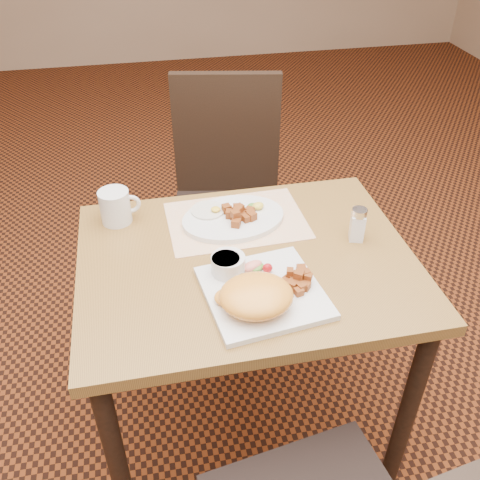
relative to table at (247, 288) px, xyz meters
name	(u,v)px	position (x,y,z in m)	size (l,w,h in m)	color
ground	(245,423)	(0.00, 0.00, -0.64)	(8.00, 8.00, 0.00)	black
table	(247,288)	(0.00, 0.00, 0.00)	(0.90, 0.70, 0.75)	olive
chair_far	(227,189)	(0.07, 0.70, -0.10)	(0.49, 0.50, 0.97)	black
placemat	(236,220)	(0.01, 0.18, 0.11)	(0.40, 0.28, 0.00)	white
plate_square	(263,293)	(0.01, -0.15, 0.12)	(0.28, 0.28, 0.02)	silver
plate_oval	(233,218)	(0.00, 0.18, 0.12)	(0.30, 0.23, 0.02)	silver
hollandaise_mound	(255,296)	(-0.02, -0.20, 0.16)	(0.18, 0.16, 0.07)	#FDA431
ramekin	(228,264)	(-0.06, -0.07, 0.15)	(0.09, 0.09, 0.05)	silver
garnish_sq	(257,267)	(0.01, -0.07, 0.14)	(0.08, 0.06, 0.03)	#387223
fried_egg	(209,210)	(-0.07, 0.22, 0.13)	(0.10, 0.10, 0.02)	white
garnish_ov	(257,206)	(0.07, 0.20, 0.14)	(0.06, 0.05, 0.02)	#387223
salt_shaker	(358,224)	(0.32, 0.02, 0.16)	(0.05, 0.05, 0.10)	white
coffee_mug	(116,207)	(-0.34, 0.25, 0.16)	(0.12, 0.09, 0.10)	silver
home_fries_sq	(295,280)	(0.09, -0.15, 0.14)	(0.10, 0.10, 0.04)	#904517
home_fries_ov	(239,214)	(0.01, 0.17, 0.14)	(0.09, 0.11, 0.04)	#904517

